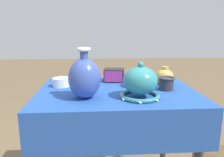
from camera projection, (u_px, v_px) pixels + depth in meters
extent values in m
cylinder|color=#38383D|center=(60.00, 131.00, 1.65)|extent=(0.04, 0.04, 0.74)
cylinder|color=#38383D|center=(164.00, 128.00, 1.71)|extent=(0.04, 0.04, 0.74)
cube|color=#38383D|center=(117.00, 93.00, 1.32)|extent=(0.90, 0.67, 0.03)
cube|color=#234C9E|center=(117.00, 90.00, 1.31)|extent=(0.92, 0.69, 0.01)
cube|color=#234C9E|center=(124.00, 133.00, 1.00)|extent=(0.92, 0.01, 0.22)
ellipsoid|color=#3851A8|center=(85.00, 78.00, 1.13)|extent=(0.17, 0.17, 0.21)
cylinder|color=#3851A8|center=(84.00, 54.00, 1.10)|extent=(0.04, 0.04, 0.05)
torus|color=white|center=(84.00, 49.00, 1.09)|extent=(0.07, 0.07, 0.02)
torus|color=teal|center=(140.00, 95.00, 1.15)|extent=(0.21, 0.21, 0.02)
ellipsoid|color=teal|center=(140.00, 81.00, 1.13)|extent=(0.18, 0.18, 0.15)
sphere|color=teal|center=(141.00, 65.00, 1.12)|extent=(0.03, 0.03, 0.03)
cone|color=white|center=(159.00, 95.00, 1.16)|extent=(0.01, 0.03, 0.02)
cone|color=white|center=(148.00, 91.00, 1.24)|extent=(0.03, 0.03, 0.02)
cone|color=white|center=(132.00, 90.00, 1.25)|extent=(0.03, 0.02, 0.02)
cone|color=white|center=(121.00, 93.00, 1.19)|extent=(0.02, 0.03, 0.02)
cone|color=white|center=(123.00, 99.00, 1.10)|extent=(0.02, 0.03, 0.02)
cone|color=white|center=(139.00, 102.00, 1.05)|extent=(0.03, 0.02, 0.02)
cone|color=white|center=(156.00, 100.00, 1.08)|extent=(0.03, 0.03, 0.02)
cube|color=#232328|center=(114.00, 75.00, 1.50)|extent=(0.15, 0.12, 0.09)
cube|color=#B23384|center=(113.00, 77.00, 1.45)|extent=(0.12, 0.02, 0.07)
ellipsoid|color=gold|center=(165.00, 76.00, 1.42)|extent=(0.11, 0.11, 0.10)
cylinder|color=gold|center=(165.00, 68.00, 1.41)|extent=(0.04, 0.04, 0.02)
cylinder|color=#BC6642|center=(82.00, 78.00, 1.46)|extent=(0.08, 0.08, 0.07)
torus|color=#BC6642|center=(82.00, 73.00, 1.45)|extent=(0.10, 0.10, 0.01)
ellipsoid|color=#A8CCB7|center=(137.00, 79.00, 1.36)|extent=(0.14, 0.14, 0.09)
cylinder|color=#A8CCB7|center=(137.00, 71.00, 1.34)|extent=(0.05, 0.05, 0.02)
cylinder|color=white|center=(61.00, 82.00, 1.37)|extent=(0.11, 0.11, 0.05)
cylinder|color=#2D2D33|center=(166.00, 84.00, 1.29)|extent=(0.09, 0.09, 0.07)
torus|color=#2D2D33|center=(167.00, 78.00, 1.28)|extent=(0.10, 0.10, 0.01)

